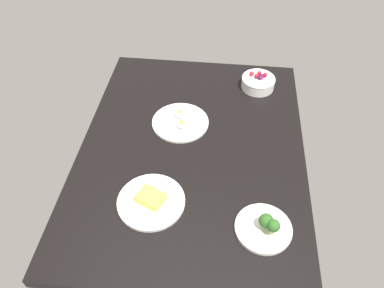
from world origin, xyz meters
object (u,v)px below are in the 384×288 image
bowl_berries (258,82)px  plate_broccoli (265,227)px  plate_eggs (180,122)px  plate_cheese (151,201)px

bowl_berries → plate_broccoli: bearing=-179.0°
plate_eggs → bowl_berries: bearing=-49.0°
plate_cheese → plate_broccoli: bearing=-99.6°
plate_cheese → bowl_berries: bowl_berries is taller
plate_broccoli → plate_eggs: bearing=35.5°
plate_broccoli → plate_cheese: bearing=80.4°
plate_cheese → plate_eggs: size_ratio=0.99×
plate_cheese → plate_eggs: plate_cheese is taller
bowl_berries → plate_eggs: (-27.17, 31.26, -2.04)cm
plate_eggs → plate_broccoli: 56.05cm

